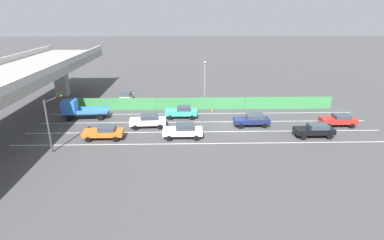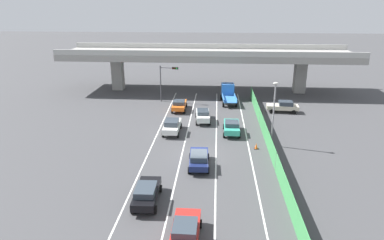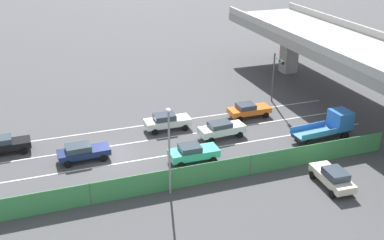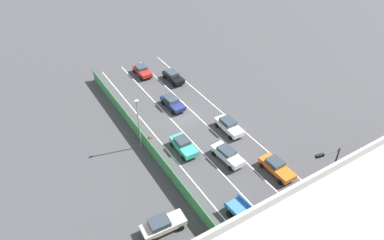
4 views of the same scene
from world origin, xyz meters
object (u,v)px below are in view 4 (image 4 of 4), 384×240
at_px(car_sedan_navy, 172,102).
at_px(traffic_light, 328,162).
at_px(car_sedan_black, 173,76).
at_px(street_lamp, 138,120).
at_px(car_hatchback_white, 229,125).
at_px(car_sedan_white, 227,154).
at_px(car_taxi_orange, 277,167).
at_px(flatbed_truck_blue, 260,225).
at_px(parked_sedan_cream, 162,224).
at_px(car_sedan_red, 142,70).
at_px(car_taxi_teal, 183,145).
at_px(traffic_cone, 150,136).

height_order(car_sedan_navy, traffic_light, traffic_light).
height_order(car_sedan_black, street_lamp, street_lamp).
distance_m(car_hatchback_white, car_sedan_white, 5.74).
relative_size(car_taxi_orange, car_hatchback_white, 0.99).
relative_size(flatbed_truck_blue, parked_sedan_cream, 1.35).
distance_m(car_sedan_white, car_sedan_red, 24.63).
relative_size(car_hatchback_white, traffic_light, 0.80).
bearing_deg(flatbed_truck_blue, car_taxi_orange, -143.13).
distance_m(car_sedan_navy, street_lamp, 10.27).
height_order(car_taxi_teal, parked_sedan_cream, parked_sedan_cream).
xyz_separation_m(car_sedan_navy, flatbed_truck_blue, (3.42, 23.63, 0.49)).
xyz_separation_m(car_taxi_orange, car_hatchback_white, (0.10, -9.21, 0.07)).
bearing_deg(traffic_cone, parked_sedan_cream, 68.94).
relative_size(car_sedan_white, flatbed_truck_blue, 0.76).
bearing_deg(parked_sedan_cream, flatbed_truck_blue, 145.77).
bearing_deg(car_taxi_teal, car_sedan_navy, -110.75).
height_order(parked_sedan_cream, traffic_cone, parked_sedan_cream).
bearing_deg(car_sedan_white, car_sedan_navy, -89.19).
distance_m(car_taxi_orange, traffic_light, 6.05).
bearing_deg(car_sedan_navy, car_hatchback_white, 112.74).
bearing_deg(parked_sedan_cream, car_sedan_red, -111.38).
height_order(car_sedan_red, street_lamp, street_lamp).
bearing_deg(flatbed_truck_blue, car_sedan_red, -96.11).
height_order(flatbed_truck_blue, street_lamp, street_lamp).
bearing_deg(car_taxi_teal, street_lamp, -38.84).
height_order(car_sedan_red, traffic_cone, car_sedan_red).
distance_m(car_hatchback_white, car_sedan_red, 20.42).
distance_m(car_taxi_orange, parked_sedan_cream, 15.10).
bearing_deg(car_taxi_orange, car_hatchback_white, -89.36).
distance_m(car_taxi_orange, car_hatchback_white, 9.21).
bearing_deg(car_sedan_red, car_sedan_black, 127.76).
xyz_separation_m(car_sedan_white, traffic_light, (-6.17, 9.22, 3.11)).
relative_size(car_sedan_red, traffic_light, 0.76).
height_order(car_hatchback_white, car_sedan_red, car_hatchback_white).
bearing_deg(car_hatchback_white, car_sedan_black, -90.20).
relative_size(car_sedan_navy, street_lamp, 0.64).
bearing_deg(parked_sedan_cream, street_lamp, -105.54).
relative_size(car_taxi_teal, parked_sedan_cream, 0.97).
bearing_deg(street_lamp, traffic_cone, -149.71).
bearing_deg(car_taxi_teal, car_taxi_orange, 129.27).
bearing_deg(car_sedan_white, car_hatchback_white, -128.34).
distance_m(car_taxi_teal, flatbed_truck_blue, 14.44).
distance_m(car_sedan_white, flatbed_truck_blue, 10.80).
height_order(car_sedan_white, car_sedan_red, car_sedan_white).
relative_size(parked_sedan_cream, traffic_light, 0.79).
xyz_separation_m(car_taxi_teal, car_sedan_white, (-3.67, 4.27, 0.02)).
distance_m(car_sedan_black, traffic_light, 29.59).
xyz_separation_m(car_sedan_navy, traffic_light, (-6.36, 22.68, 3.15)).
height_order(car_sedan_black, car_sedan_red, car_sedan_black).
height_order(car_sedan_white, flatbed_truck_blue, flatbed_truck_blue).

